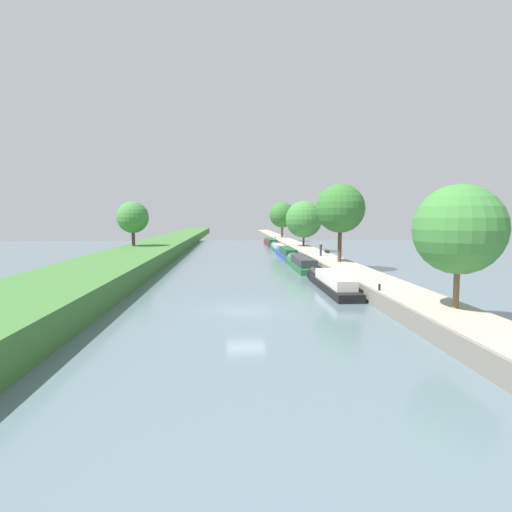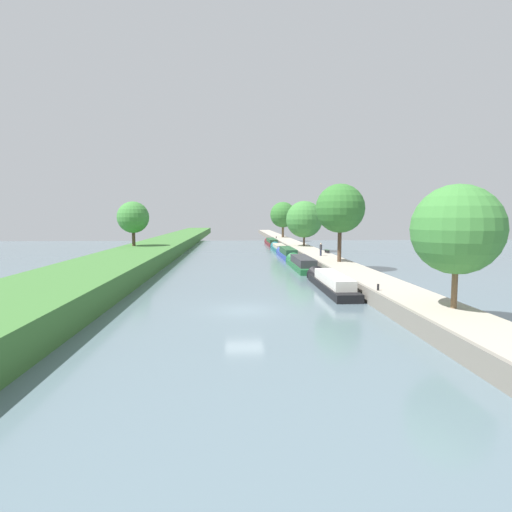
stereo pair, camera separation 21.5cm
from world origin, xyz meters
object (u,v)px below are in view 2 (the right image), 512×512
object	(u,v)px
narrowboat_green	(301,263)
narrowboat_teal	(278,248)
mooring_bollard_far	(276,237)
person_walking	(321,249)
mooring_bollard_near	(378,287)
narrowboat_black	(330,282)
narrowboat_blue	(287,253)
park_bench	(327,251)
narrowboat_maroon	(271,242)

from	to	relation	value
narrowboat_green	narrowboat_teal	distance (m)	26.17
mooring_bollard_far	person_walking	bearing A→B (deg)	-88.25
mooring_bollard_near	narrowboat_black	bearing A→B (deg)	104.38
mooring_bollard_near	person_walking	bearing A→B (deg)	87.03
narrowboat_green	narrowboat_blue	bearing A→B (deg)	90.02
narrowboat_green	person_walking	xyz separation A→B (m)	(3.28, 4.32, 1.35)
narrowboat_blue	park_bench	bearing A→B (deg)	-43.34
narrowboat_blue	narrowboat_maroon	distance (m)	27.82
narrowboat_black	narrowboat_blue	xyz separation A→B (m)	(-0.19, 27.47, 0.04)
park_bench	narrowboat_blue	bearing A→B (deg)	136.66
narrowboat_teal	park_bench	bearing A→B (deg)	-74.67
narrowboat_black	narrowboat_teal	xyz separation A→B (m)	(-0.06, 40.56, -0.09)
narrowboat_teal	mooring_bollard_far	xyz separation A→B (m)	(1.82, 21.59, 0.80)
narrowboat_black	narrowboat_green	bearing A→B (deg)	90.74
park_bench	mooring_bollard_far	bearing A→B (deg)	94.45
narrowboat_black	mooring_bollard_far	bearing A→B (deg)	88.38
narrowboat_teal	narrowboat_maroon	size ratio (longest dim) A/B	0.82
person_walking	mooring_bollard_near	size ratio (longest dim) A/B	3.69
narrowboat_black	narrowboat_maroon	xyz separation A→B (m)	(-0.03, 55.29, 0.00)
park_bench	narrowboat_maroon	bearing A→B (deg)	98.50
person_walking	park_bench	xyz separation A→B (m)	(1.74, 4.03, -0.53)
mooring_bollard_near	park_bench	distance (m)	29.77
person_walking	park_bench	world-z (taller)	person_walking
narrowboat_green	narrowboat_black	bearing A→B (deg)	-89.26
person_walking	park_bench	size ratio (longest dim) A/B	1.11
narrowboat_maroon	mooring_bollard_far	world-z (taller)	mooring_bollard_far
narrowboat_blue	mooring_bollard_near	distance (m)	34.41
narrowboat_maroon	mooring_bollard_near	size ratio (longest dim) A/B	33.86
narrowboat_blue	narrowboat_maroon	xyz separation A→B (m)	(0.16, 27.82, -0.04)
narrowboat_teal	park_bench	xyz separation A→B (m)	(4.89, -17.83, 0.92)
narrowboat_black	narrowboat_blue	size ratio (longest dim) A/B	0.94
mooring_bollard_far	park_bench	distance (m)	39.54
narrowboat_black	person_walking	world-z (taller)	person_walking
narrowboat_blue	mooring_bollard_far	size ratio (longest dim) A/B	29.76
narrowboat_teal	mooring_bollard_near	world-z (taller)	mooring_bollard_near
narrowboat_black	mooring_bollard_near	size ratio (longest dim) A/B	28.06
narrowboat_teal	narrowboat_maroon	world-z (taller)	narrowboat_maroon
narrowboat_green	narrowboat_maroon	size ratio (longest dim) A/B	0.84
narrowboat_blue	park_bench	distance (m)	6.95
narrowboat_black	narrowboat_maroon	distance (m)	55.29
narrowboat_green	narrowboat_teal	bearing A→B (deg)	89.72
narrowboat_blue	person_walking	bearing A→B (deg)	-69.47
narrowboat_teal	mooring_bollard_near	bearing A→B (deg)	-87.80
narrowboat_green	mooring_bollard_far	xyz separation A→B (m)	(1.95, 47.76, 0.70)
mooring_bollard_far	park_bench	size ratio (longest dim) A/B	0.30
narrowboat_green	mooring_bollard_far	world-z (taller)	mooring_bollard_far
narrowboat_blue	narrowboat_maroon	size ratio (longest dim) A/B	0.88
narrowboat_blue	narrowboat_teal	distance (m)	13.09
narrowboat_black	narrowboat_teal	size ratio (longest dim) A/B	1.01
narrowboat_green	narrowboat_maroon	bearing A→B (deg)	89.79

